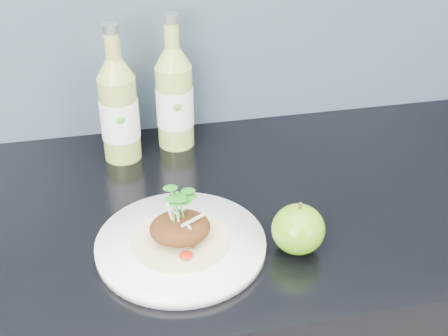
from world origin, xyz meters
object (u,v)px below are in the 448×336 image
(green_apple, at_px, (298,229))
(cider_bottle_right, at_px, (175,98))
(dinner_plate, at_px, (181,245))
(cider_bottle_left, at_px, (119,110))

(green_apple, height_order, cider_bottle_right, cider_bottle_right)
(dinner_plate, height_order, green_apple, green_apple)
(green_apple, distance_m, cider_bottle_right, 0.39)
(cider_bottle_left, bearing_deg, green_apple, -59.44)
(dinner_plate, distance_m, green_apple, 0.18)
(dinner_plate, distance_m, cider_bottle_right, 0.34)
(dinner_plate, xyz_separation_m, cider_bottle_left, (-0.07, 0.29, 0.09))
(green_apple, distance_m, cider_bottle_left, 0.41)
(cider_bottle_left, height_order, cider_bottle_right, same)
(green_apple, xyz_separation_m, cider_bottle_left, (-0.24, 0.33, 0.06))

